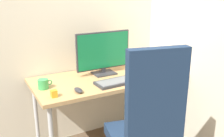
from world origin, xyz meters
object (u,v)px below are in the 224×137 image
Objects in this scene: monitor at (104,52)px; pen_holder at (144,62)px; keyboard at (117,82)px; notebook at (164,71)px; desk_clamp_accessory at (54,94)px; office_chair at (147,127)px; mouse at (78,90)px; coffee_mug at (43,84)px.

monitor is 3.18× the size of pen_holder.
notebook is (0.58, 0.06, -0.00)m from keyboard.
notebook is (0.08, -0.24, -0.03)m from pen_holder.
desk_clamp_accessory is (-1.16, -0.08, 0.02)m from notebook.
keyboard is at bearing -93.64° from monitor.
pen_holder is 3.05× the size of desk_clamp_accessory.
office_chair is 0.60m from keyboard.
office_chair is at bearing -67.81° from mouse.
coffee_mug is (-0.63, -0.11, -0.17)m from monitor.
keyboard is at bearing -169.59° from notebook.
desk_clamp_accessory is at bearing -151.56° from monitor.
monitor is at bearing 10.28° from coffee_mug.
coffee_mug reaches higher than desk_clamp_accessory.
office_chair reaches higher than pen_holder.
office_chair reaches higher than coffee_mug.
monitor reaches higher than coffee_mug.
coffee_mug is (-0.53, 0.76, 0.17)m from office_chair.
keyboard is 6.94× the size of desk_clamp_accessory.
mouse is 0.94m from pen_holder.
pen_holder is (0.58, 0.87, 0.17)m from office_chair.
office_chair reaches higher than desk_clamp_accessory.
mouse is at bearing -159.52° from pen_holder.
monitor is at bearing 179.82° from pen_holder.
keyboard is 0.38m from mouse.
coffee_mug is (-0.23, 0.21, 0.02)m from mouse.
monitor reaches higher than desk_clamp_accessory.
coffee_mug is at bearing -169.72° from monitor.
pen_holder is 1.41× the size of coffee_mug.
office_chair is 11.25× the size of mouse.
office_chair is 3.10× the size of keyboard.
notebook is (0.66, 0.63, 0.14)m from office_chair.
mouse reaches higher than keyboard.
keyboard is 2.14× the size of notebook.
keyboard is at bearing -1.93° from mouse.
monitor is 4.50× the size of coffee_mug.
monitor reaches higher than mouse.
notebook is at bearing 4.15° from desk_clamp_accessory.
office_chair is 0.94m from monitor.
desk_clamp_accessory is at bearing 172.38° from mouse.
pen_holder reaches higher than keyboard.
desk_clamp_accessory is at bearing -177.21° from keyboard.
monitor reaches higher than notebook.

